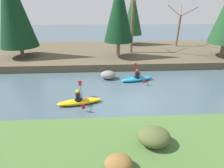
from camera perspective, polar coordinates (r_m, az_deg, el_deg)
The scene contains 12 objects.
ground_plane at distance 11.17m, azimuth 4.59°, elevation -6.04°, with size 90.00×90.00×0.00m, color #425660.
riverbank_far at distance 21.20m, azimuth 0.78°, elevation 10.11°, with size 44.00×10.82×0.67m.
conifer_tree_far_left at distance 20.14m, azimuth -29.88°, elevation 21.32°, with size 3.66×3.66×8.71m.
conifer_tree_left at distance 17.72m, azimuth 2.25°, elevation 22.79°, with size 2.87×2.87×7.30m.
conifer_tree_mid_left at distance 23.94m, azimuth 6.79°, elevation 21.89°, with size 2.62×2.62×6.51m.
bare_tree_upstream at distance 19.82m, azimuth 6.73°, elevation 19.76°, with size 3.91×3.86×7.12m.
bare_tree_mid_upstream at distance 24.43m, azimuth 20.98°, elevation 17.01°, with size 2.81×2.78×5.04m.
shrub_clump_second at distance 6.18m, azimuth 2.12°, elevation -24.48°, with size 0.92×0.77×0.50m.
shrub_clump_third at distance 7.10m, azimuth 13.53°, elevation -16.35°, with size 1.25×1.04×0.68m.
kayaker_lead at distance 14.24m, azimuth 8.29°, elevation 1.85°, with size 2.79×2.05×1.20m.
kayaker_middle at distance 11.05m, azimuth -10.50°, elevation -5.45°, with size 2.79×2.06×1.20m.
boulder_midstream at distance 14.45m, azimuth -1.30°, elevation 3.00°, with size 1.22×0.96×0.69m.
Camera 1 is at (-1.41, -9.49, 5.71)m, focal length 28.00 mm.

